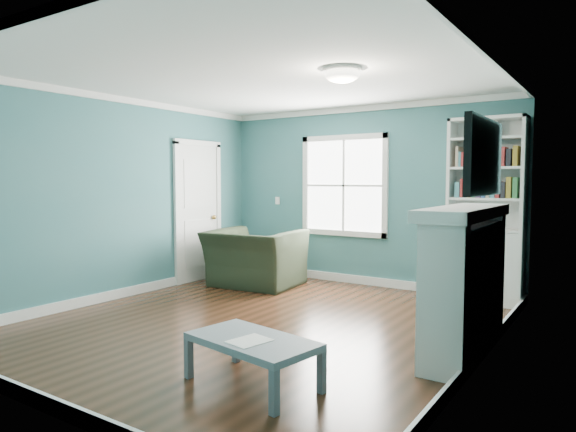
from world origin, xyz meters
The scene contains 13 objects.
floor centered at (0.00, 0.00, 0.00)m, with size 5.00×5.00×0.00m, color black.
room_walls centered at (0.00, 0.00, 1.58)m, with size 5.00×5.00×5.00m.
trim centered at (0.00, 0.00, 1.24)m, with size 4.50×5.00×2.60m.
window centered at (-0.30, 2.49, 1.45)m, with size 1.40×0.06×1.50m.
bookshelf centered at (1.77, 2.30, 0.92)m, with size 0.90×0.35×2.31m.
fireplace centered at (2.08, 0.20, 0.64)m, with size 0.44×1.58×1.30m.
tv centered at (2.20, 0.20, 1.72)m, with size 0.06×1.10×0.65m, color black.
door centered at (-2.22, 1.40, 1.07)m, with size 0.12×0.98×2.17m.
ceiling_fixture centered at (0.90, 0.10, 2.55)m, with size 0.38×0.38×0.15m.
light_switch centered at (-1.50, 2.48, 1.20)m, with size 0.08×0.01×0.12m, color white.
recliner centered at (-1.24, 1.53, 0.54)m, with size 1.24×0.81×1.09m, color black.
coffee_table centered at (0.93, -1.38, 0.31)m, with size 1.06×0.70×0.36m.
paper_sheet centered at (0.96, -1.45, 0.36)m, with size 0.23×0.29×0.00m, color white.
Camera 1 is at (3.21, -4.35, 1.53)m, focal length 32.00 mm.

